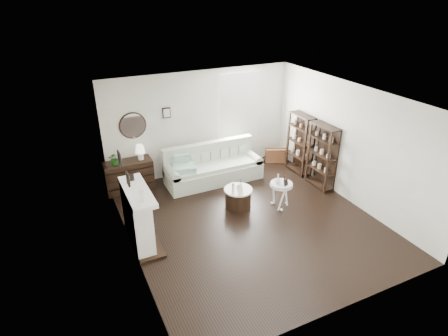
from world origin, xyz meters
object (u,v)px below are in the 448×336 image
sofa (213,169)px  drum_table (238,197)px  pedestal_table (281,185)px  dresser (129,176)px

sofa → drum_table: 1.44m
pedestal_table → drum_table: bearing=153.6°
sofa → dresser: (-2.06, 0.39, 0.07)m
dresser → sofa: bearing=-10.8°
sofa → pedestal_table: 2.06m
sofa → drum_table: size_ratio=3.83×
sofa → dresser: bearing=169.2°
sofa → pedestal_table: sofa is taller
sofa → pedestal_table: (0.86, -1.86, 0.24)m
drum_table → pedestal_table: 1.02m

